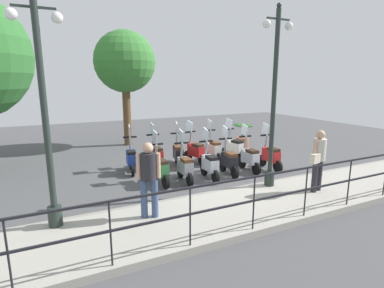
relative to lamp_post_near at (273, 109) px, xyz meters
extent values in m
plane|color=#4C4C4F|center=(2.40, 0.58, -2.22)|extent=(28.00, 28.00, 0.00)
cube|color=#A39E93|center=(-0.80, 0.58, -2.14)|extent=(2.20, 20.00, 0.15)
cube|color=gray|center=(0.25, 0.58, -2.14)|extent=(0.10, 20.00, 0.15)
cube|color=black|center=(-1.80, 0.58, -1.02)|extent=(0.04, 16.00, 0.04)
cube|color=black|center=(-1.80, 0.58, -1.49)|extent=(0.04, 16.00, 0.04)
cylinder|color=black|center=(-1.80, -0.76, -1.54)|extent=(0.03, 0.03, 1.05)
cylinder|color=black|center=(-1.80, 0.58, -1.54)|extent=(0.03, 0.03, 1.05)
cylinder|color=black|center=(-1.80, 1.91, -1.54)|extent=(0.03, 0.03, 1.05)
cylinder|color=black|center=(-1.80, 3.24, -1.54)|extent=(0.03, 0.03, 1.05)
cylinder|color=black|center=(-1.80, 4.58, -1.54)|extent=(0.03, 0.03, 1.05)
cylinder|color=black|center=(-1.80, 5.91, -1.54)|extent=(0.03, 0.03, 1.05)
cylinder|color=#232D28|center=(0.00, 0.00, -1.87)|extent=(0.26, 0.26, 0.40)
cylinder|color=#232D28|center=(0.00, 0.00, 0.19)|extent=(0.12, 0.12, 4.51)
cube|color=#232D28|center=(0.00, 0.00, 2.20)|extent=(0.04, 0.70, 0.04)
sphere|color=white|center=(0.00, -0.35, 2.06)|extent=(0.20, 0.20, 0.20)
sphere|color=white|center=(0.00, 0.35, 2.06)|extent=(0.20, 0.20, 0.20)
sphere|color=#232D28|center=(0.00, 0.00, 2.51)|extent=(0.12, 0.12, 0.12)
cylinder|color=#232D28|center=(0.00, 5.32, -1.87)|extent=(0.26, 0.26, 0.40)
cylinder|color=#232D28|center=(0.00, 5.32, 0.07)|extent=(0.12, 0.12, 4.27)
cube|color=#232D28|center=(0.00, 5.32, 1.95)|extent=(0.04, 0.70, 0.04)
sphere|color=white|center=(0.00, 4.97, 1.81)|extent=(0.20, 0.20, 0.20)
sphere|color=white|center=(0.00, 5.67, 1.81)|extent=(0.20, 0.20, 0.20)
cylinder|color=#28282D|center=(-0.84, -0.91, -1.66)|extent=(0.14, 0.14, 0.82)
cylinder|color=#28282D|center=(-0.89, -0.70, -1.66)|extent=(0.14, 0.14, 0.82)
cylinder|color=beige|center=(-0.86, -0.81, -0.97)|extent=(0.38, 0.38, 0.55)
sphere|color=tan|center=(-0.86, -0.81, -0.59)|extent=(0.22, 0.22, 0.22)
cylinder|color=tan|center=(-0.82, -1.00, -0.96)|extent=(0.09, 0.09, 0.52)
cylinder|color=tan|center=(-0.90, -0.61, -0.96)|extent=(0.09, 0.09, 0.52)
cube|color=beige|center=(-0.97, -0.56, -1.15)|extent=(0.20, 0.30, 0.24)
cylinder|color=#384C70|center=(-0.40, 3.63, -1.66)|extent=(0.14, 0.14, 0.82)
cylinder|color=#384C70|center=(-0.47, 3.43, -1.66)|extent=(0.14, 0.14, 0.82)
cylinder|color=#232328|center=(-0.44, 3.53, -0.97)|extent=(0.41, 0.41, 0.55)
sphere|color=tan|center=(-0.44, 3.53, -0.59)|extent=(0.22, 0.22, 0.22)
cylinder|color=tan|center=(-0.37, 3.72, -0.96)|extent=(0.09, 0.09, 0.52)
cylinder|color=tan|center=(-0.50, 3.34, -0.96)|extent=(0.09, 0.09, 0.52)
cylinder|color=brown|center=(7.57, 1.98, -0.85)|extent=(0.36, 0.36, 2.74)
sphere|color=#387A33|center=(7.57, 1.98, 1.54)|extent=(2.71, 2.71, 2.71)
cylinder|color=#9E5B3D|center=(4.77, -2.48, -1.99)|extent=(0.56, 0.56, 0.45)
cylinder|color=brown|center=(4.77, -2.48, -1.52)|extent=(0.10, 0.10, 0.50)
ellipsoid|color=#387A33|center=(5.02, -2.48, -1.22)|extent=(0.56, 0.16, 0.10)
ellipsoid|color=#387A33|center=(4.52, -2.48, -1.22)|extent=(0.56, 0.16, 0.10)
ellipsoid|color=#387A33|center=(4.77, -2.23, -1.22)|extent=(0.56, 0.16, 0.10)
ellipsoid|color=#387A33|center=(4.77, -2.73, -1.22)|extent=(0.56, 0.16, 0.10)
ellipsoid|color=#387A33|center=(4.95, -2.30, -1.22)|extent=(0.56, 0.16, 0.10)
ellipsoid|color=#387A33|center=(4.59, -2.66, -1.22)|extent=(0.56, 0.16, 0.10)
cylinder|color=black|center=(1.99, -1.37, -2.02)|extent=(0.40, 0.10, 0.40)
cylinder|color=black|center=(1.16, -1.33, -2.02)|extent=(0.40, 0.10, 0.40)
cube|color=#B21E1E|center=(1.49, -1.35, -1.74)|extent=(0.61, 0.30, 0.36)
cube|color=#B21E1E|center=(1.78, -1.36, -1.72)|extent=(0.13, 0.30, 0.44)
cube|color=black|center=(1.42, -1.34, -1.51)|extent=(0.41, 0.27, 0.10)
cylinder|color=gray|center=(1.84, -1.36, -1.36)|extent=(0.19, 0.08, 0.55)
cube|color=black|center=(1.84, -1.36, -1.09)|extent=(0.08, 0.44, 0.05)
cube|color=silver|center=(1.90, -1.36, -0.89)|extent=(0.39, 0.04, 0.42)
cylinder|color=black|center=(2.10, -0.58, -2.02)|extent=(0.40, 0.09, 0.40)
cylinder|color=black|center=(1.27, -0.56, -2.02)|extent=(0.40, 0.09, 0.40)
cube|color=#B7BCC6|center=(1.60, -0.57, -1.74)|extent=(0.61, 0.30, 0.36)
cube|color=#B7BCC6|center=(1.89, -0.57, -1.72)|extent=(0.13, 0.30, 0.44)
cube|color=black|center=(1.53, -0.56, -1.51)|extent=(0.41, 0.27, 0.10)
cylinder|color=gray|center=(1.95, -0.58, -1.36)|extent=(0.18, 0.08, 0.55)
cube|color=black|center=(1.95, -0.58, -1.09)|extent=(0.07, 0.44, 0.05)
cube|color=silver|center=(2.01, -0.58, -0.89)|extent=(0.39, 0.04, 0.42)
cylinder|color=black|center=(2.05, 0.22, -2.02)|extent=(0.41, 0.12, 0.40)
cylinder|color=black|center=(1.22, 0.30, -2.02)|extent=(0.41, 0.12, 0.40)
cube|color=black|center=(1.55, 0.27, -1.74)|extent=(0.63, 0.34, 0.36)
cube|color=black|center=(1.84, 0.24, -1.72)|extent=(0.15, 0.31, 0.44)
cube|color=#4C2D19|center=(1.48, 0.28, -1.51)|extent=(0.42, 0.30, 0.10)
cylinder|color=gray|center=(1.90, 0.23, -1.36)|extent=(0.19, 0.09, 0.55)
cube|color=black|center=(1.90, 0.23, -1.09)|extent=(0.10, 0.44, 0.05)
cube|color=silver|center=(1.96, 0.23, -0.89)|extent=(0.39, 0.07, 0.42)
cylinder|color=black|center=(1.95, 0.97, -2.02)|extent=(0.40, 0.11, 0.40)
cylinder|color=black|center=(1.13, 1.03, -2.02)|extent=(0.40, 0.11, 0.40)
cube|color=#B7BCC6|center=(1.46, 1.01, -1.74)|extent=(0.62, 0.32, 0.36)
cube|color=#B7BCC6|center=(1.74, 0.99, -1.72)|extent=(0.14, 0.31, 0.44)
cube|color=black|center=(1.39, 1.02, -1.51)|extent=(0.42, 0.29, 0.10)
cylinder|color=gray|center=(1.80, 0.98, -1.36)|extent=(0.19, 0.08, 0.55)
cube|color=black|center=(1.80, 0.98, -1.09)|extent=(0.09, 0.44, 0.05)
cube|color=silver|center=(1.86, 0.98, -0.89)|extent=(0.39, 0.06, 0.42)
cylinder|color=black|center=(2.04, 1.75, -2.02)|extent=(0.41, 0.11, 0.40)
cylinder|color=black|center=(1.21, 1.82, -2.02)|extent=(0.41, 0.11, 0.40)
cube|color=gray|center=(1.54, 1.79, -1.74)|extent=(0.62, 0.33, 0.36)
cube|color=gray|center=(1.83, 1.77, -1.72)|extent=(0.14, 0.31, 0.44)
cube|color=#4C2D19|center=(1.47, 1.80, -1.51)|extent=(0.42, 0.29, 0.10)
cylinder|color=gray|center=(1.89, 1.77, -1.36)|extent=(0.19, 0.08, 0.55)
cube|color=black|center=(1.89, 1.77, -1.09)|extent=(0.10, 0.44, 0.05)
cube|color=silver|center=(1.95, 1.76, -0.89)|extent=(0.39, 0.06, 0.42)
cylinder|color=black|center=(2.19, 2.53, -2.02)|extent=(0.40, 0.09, 0.40)
cylinder|color=black|center=(1.36, 2.49, -2.02)|extent=(0.40, 0.09, 0.40)
cube|color=#2D6B38|center=(1.69, 2.51, -1.74)|extent=(0.61, 0.30, 0.36)
cube|color=#2D6B38|center=(1.98, 2.52, -1.72)|extent=(0.13, 0.30, 0.44)
cube|color=black|center=(1.62, 2.50, -1.51)|extent=(0.41, 0.27, 0.10)
cylinder|color=gray|center=(2.04, 2.52, -1.36)|extent=(0.19, 0.08, 0.55)
cube|color=black|center=(2.04, 2.52, -1.09)|extent=(0.08, 0.44, 0.05)
cube|color=silver|center=(2.10, 2.52, -0.89)|extent=(0.39, 0.04, 0.42)
cylinder|color=black|center=(3.61, -0.90, -2.02)|extent=(0.41, 0.16, 0.40)
cylinder|color=black|center=(2.80, -1.07, -2.02)|extent=(0.41, 0.16, 0.40)
cube|color=beige|center=(3.12, -1.00, -1.74)|extent=(0.64, 0.39, 0.36)
cube|color=beige|center=(3.40, -0.94, -1.72)|extent=(0.18, 0.32, 0.44)
cube|color=black|center=(3.05, -1.01, -1.51)|extent=(0.44, 0.33, 0.10)
cylinder|color=gray|center=(3.46, -0.93, -1.36)|extent=(0.19, 0.11, 0.55)
cube|color=black|center=(3.46, -0.93, -1.09)|extent=(0.15, 0.44, 0.05)
cube|color=silver|center=(3.52, -0.92, -0.89)|extent=(0.39, 0.11, 0.42)
cylinder|color=black|center=(3.72, -0.14, -2.02)|extent=(0.40, 0.09, 0.40)
cylinder|color=black|center=(2.89, -0.12, -2.02)|extent=(0.40, 0.09, 0.40)
cube|color=beige|center=(3.22, -0.13, -1.74)|extent=(0.61, 0.29, 0.36)
cube|color=beige|center=(3.51, -0.13, -1.72)|extent=(0.13, 0.30, 0.44)
cube|color=#4C2D19|center=(3.15, -0.13, -1.51)|extent=(0.41, 0.27, 0.10)
cylinder|color=gray|center=(3.57, -0.14, -1.36)|extent=(0.18, 0.07, 0.55)
cube|color=black|center=(3.57, -0.14, -1.09)|extent=(0.07, 0.44, 0.05)
cube|color=silver|center=(3.63, -0.14, -0.89)|extent=(0.39, 0.04, 0.42)
cylinder|color=black|center=(3.69, 0.72, -2.02)|extent=(0.41, 0.17, 0.40)
cylinder|color=black|center=(2.88, 0.54, -2.02)|extent=(0.41, 0.17, 0.40)
cube|color=#B21E1E|center=(3.21, 0.61, -1.74)|extent=(0.65, 0.41, 0.36)
cube|color=#B21E1E|center=(3.49, 0.67, -1.72)|extent=(0.18, 0.32, 0.44)
cube|color=black|center=(3.14, 0.59, -1.51)|extent=(0.45, 0.34, 0.10)
cylinder|color=gray|center=(3.55, 0.69, -1.36)|extent=(0.19, 0.11, 0.55)
cube|color=black|center=(3.55, 0.69, -1.09)|extent=(0.16, 0.44, 0.05)
cube|color=silver|center=(3.61, 0.70, -0.89)|extent=(0.38, 0.11, 0.42)
cylinder|color=black|center=(3.63, 1.20, -2.02)|extent=(0.41, 0.18, 0.40)
cylinder|color=black|center=(2.83, 1.42, -2.02)|extent=(0.41, 0.18, 0.40)
cube|color=black|center=(3.15, 1.33, -1.74)|extent=(0.65, 0.43, 0.36)
cube|color=black|center=(3.43, 1.26, -1.72)|extent=(0.19, 0.32, 0.44)
cube|color=#4C2D19|center=(3.08, 1.35, -1.51)|extent=(0.45, 0.35, 0.10)
cylinder|color=gray|center=(3.48, 1.24, -1.36)|extent=(0.19, 0.12, 0.55)
cube|color=black|center=(3.48, 1.24, -1.09)|extent=(0.17, 0.44, 0.05)
cube|color=silver|center=(3.54, 1.23, -0.89)|extent=(0.38, 0.13, 0.42)
cylinder|color=black|center=(3.75, 2.09, -2.02)|extent=(0.40, 0.08, 0.40)
cylinder|color=black|center=(2.92, 2.09, -2.02)|extent=(0.40, 0.08, 0.40)
cube|color=#B21E1E|center=(3.25, 2.09, -1.74)|extent=(0.60, 0.28, 0.36)
cube|color=#B21E1E|center=(3.54, 2.09, -1.72)|extent=(0.12, 0.30, 0.44)
cube|color=black|center=(3.18, 2.09, -1.51)|extent=(0.40, 0.26, 0.10)
cylinder|color=gray|center=(3.60, 2.09, -1.36)|extent=(0.18, 0.07, 0.55)
cube|color=black|center=(3.60, 2.09, -1.09)|extent=(0.06, 0.44, 0.05)
cube|color=silver|center=(3.66, 2.09, -0.89)|extent=(0.39, 0.03, 0.42)
cylinder|color=black|center=(3.65, 2.88, -2.02)|extent=(0.41, 0.15, 0.40)
cylinder|color=black|center=(2.83, 3.03, -2.02)|extent=(0.41, 0.15, 0.40)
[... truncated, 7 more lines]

